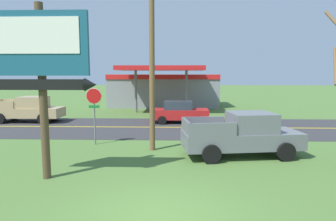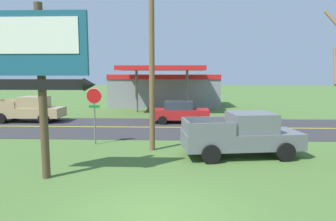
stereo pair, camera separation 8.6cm
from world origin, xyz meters
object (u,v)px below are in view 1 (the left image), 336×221
at_px(pickup_tan_on_road, 28,110).
at_px(car_red_mid_lane, 179,112).
at_px(stop_sign, 94,106).
at_px(gas_station, 164,89).
at_px(motel_sign, 41,60).
at_px(utility_pole, 152,42).
at_px(pickup_grey_parked_on_lawn, 243,135).

height_order(pickup_tan_on_road, car_red_mid_lane, pickup_tan_on_road).
relative_size(stop_sign, gas_station, 0.25).
xyz_separation_m(motel_sign, utility_pole, (3.34, 4.22, 1.03)).
bearing_deg(pickup_tan_on_road, stop_sign, -44.97).
bearing_deg(car_red_mid_lane, pickup_grey_parked_on_lawn, -72.84).
distance_m(motel_sign, utility_pole, 5.48).
bearing_deg(pickup_tan_on_road, car_red_mid_lane, 0.00).
xyz_separation_m(utility_pole, car_red_mid_lane, (1.34, 8.12, -4.34)).
bearing_deg(pickup_tan_on_road, gas_station, 50.26).
relative_size(gas_station, pickup_grey_parked_on_lawn, 2.21).
xyz_separation_m(motel_sign, gas_station, (2.95, 24.11, -2.20)).
xyz_separation_m(utility_pole, pickup_grey_parked_on_lawn, (4.13, -0.91, -4.21)).
xyz_separation_m(gas_station, pickup_grey_parked_on_lawn, (4.53, -20.81, -0.98)).
height_order(utility_pole, pickup_tan_on_road, utility_pole).
height_order(stop_sign, pickup_grey_parked_on_lawn, stop_sign).
height_order(pickup_grey_parked_on_lawn, car_red_mid_lane, pickup_grey_parked_on_lawn).
bearing_deg(pickup_tan_on_road, utility_pole, -38.55).
xyz_separation_m(stop_sign, pickup_grey_parked_on_lawn, (7.24, -1.96, -1.06)).
distance_m(stop_sign, pickup_grey_parked_on_lawn, 7.57).
bearing_deg(pickup_grey_parked_on_lawn, utility_pole, 167.52).
relative_size(stop_sign, pickup_grey_parked_on_lawn, 0.54).
relative_size(motel_sign, gas_station, 0.50).
relative_size(gas_station, car_red_mid_lane, 2.86).
distance_m(motel_sign, car_red_mid_lane, 13.60).
bearing_deg(stop_sign, gas_station, 81.82).
height_order(motel_sign, pickup_tan_on_road, motel_sign).
relative_size(stop_sign, car_red_mid_lane, 0.70).
xyz_separation_m(pickup_tan_on_road, car_red_mid_lane, (11.53, 0.00, -0.13)).
bearing_deg(car_red_mid_lane, gas_station, 98.39).
distance_m(motel_sign, gas_station, 24.39).
xyz_separation_m(motel_sign, pickup_grey_parked_on_lawn, (7.48, 3.30, -3.18)).
height_order(motel_sign, gas_station, motel_sign).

